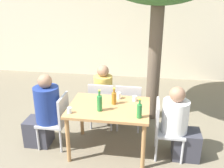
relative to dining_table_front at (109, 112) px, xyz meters
The scene contains 16 objects.
ground_plane 0.68m from the dining_table_front, ahead, with size 30.00×30.00×0.00m, color #706651.
cafe_building_wall 3.72m from the dining_table_front, 90.00° to the left, with size 10.00×0.08×2.80m.
dining_table_front is the anchor object (origin of this frame).
patio_chair_0 0.86m from the dining_table_front, behind, with size 0.44×0.44×0.89m.
patio_chair_1 0.86m from the dining_table_front, ahead, with size 0.44×0.44×0.89m.
patio_chair_2 0.74m from the dining_table_front, 109.99° to the left, with size 0.44×0.44×0.89m.
patio_chair_3 0.74m from the dining_table_front, 70.01° to the left, with size 0.44×0.44×0.89m.
person_seated_0 1.07m from the dining_table_front, behind, with size 0.60×0.40×1.24m.
person_seated_1 1.09m from the dining_table_front, ahead, with size 0.59×0.39×1.15m.
person_seated_2 0.95m from the dining_table_front, 105.08° to the left, with size 0.34×0.57×1.17m.
green_bottle_0 0.30m from the dining_table_front, 124.88° to the right, with size 0.08×0.08×0.33m.
green_bottle_1 0.59m from the dining_table_front, 31.37° to the right, with size 0.07×0.07×0.29m.
amber_bottle_2 0.23m from the dining_table_front, 56.55° to the left, with size 0.07×0.07×0.27m.
drinking_glass_0 0.36m from the dining_table_front, 69.92° to the left, with size 0.07×0.07×0.11m.
drinking_glass_1 0.47m from the dining_table_front, 34.37° to the left, with size 0.07×0.07×0.08m.
drinking_glass_2 0.62m from the dining_table_front, 150.15° to the right, with size 0.06×0.06×0.09m.
Camera 1 is at (0.57, -3.37, 2.46)m, focal length 40.00 mm.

